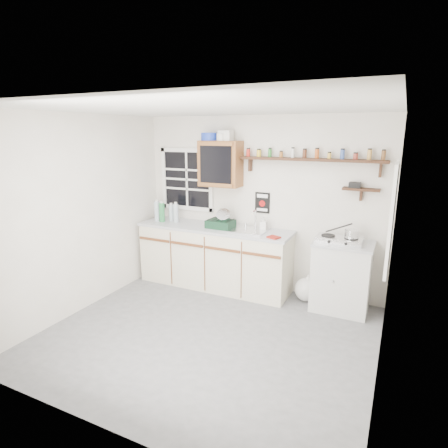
# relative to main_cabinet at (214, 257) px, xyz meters

# --- Properties ---
(room) EXTENTS (3.64, 3.24, 2.54)m
(room) POSITION_rel_main_cabinet_xyz_m (0.58, -1.30, 0.79)
(room) COLOR #555558
(room) RESTS_ON ground
(main_cabinet) EXTENTS (2.31, 0.63, 0.92)m
(main_cabinet) POSITION_rel_main_cabinet_xyz_m (0.00, 0.00, 0.00)
(main_cabinet) COLOR beige
(main_cabinet) RESTS_ON floor
(right_cabinet) EXTENTS (0.73, 0.57, 0.91)m
(right_cabinet) POSITION_rel_main_cabinet_xyz_m (1.83, 0.03, -0.01)
(right_cabinet) COLOR beige
(right_cabinet) RESTS_ON floor
(sink) EXTENTS (0.52, 0.44, 0.29)m
(sink) POSITION_rel_main_cabinet_xyz_m (0.54, 0.01, 0.47)
(sink) COLOR silver
(sink) RESTS_ON main_cabinet
(upper_cabinet) EXTENTS (0.60, 0.32, 0.65)m
(upper_cabinet) POSITION_rel_main_cabinet_xyz_m (0.03, 0.14, 1.36)
(upper_cabinet) COLOR brown
(upper_cabinet) RESTS_ON wall_back
(upper_cabinet_clutter) EXTENTS (0.47, 0.24, 0.14)m
(upper_cabinet_clutter) POSITION_rel_main_cabinet_xyz_m (-0.03, 0.14, 1.75)
(upper_cabinet_clutter) COLOR #1A34AA
(upper_cabinet_clutter) RESTS_ON upper_cabinet
(spice_shelf) EXTENTS (1.91, 0.18, 0.35)m
(spice_shelf) POSITION_rel_main_cabinet_xyz_m (1.32, 0.21, 1.47)
(spice_shelf) COLOR black
(spice_shelf) RESTS_ON wall_back
(secondary_shelf) EXTENTS (0.45, 0.16, 0.24)m
(secondary_shelf) POSITION_rel_main_cabinet_xyz_m (1.94, 0.22, 1.12)
(secondary_shelf) COLOR black
(secondary_shelf) RESTS_ON wall_back
(warning_sign) EXTENTS (0.22, 0.02, 0.30)m
(warning_sign) POSITION_rel_main_cabinet_xyz_m (0.63, 0.29, 0.82)
(warning_sign) COLOR black
(warning_sign) RESTS_ON wall_back
(window_back) EXTENTS (0.93, 0.03, 0.98)m
(window_back) POSITION_rel_main_cabinet_xyz_m (-0.62, 0.29, 1.09)
(window_back) COLOR black
(window_back) RESTS_ON wall_back
(window_right) EXTENTS (0.03, 0.78, 1.08)m
(window_right) POSITION_rel_main_cabinet_xyz_m (2.37, -0.75, 0.99)
(window_right) COLOR black
(window_right) RESTS_ON wall_back
(water_bottles) EXTENTS (0.38, 0.19, 0.34)m
(water_bottles) POSITION_rel_main_cabinet_xyz_m (-0.83, -0.02, 0.61)
(water_bottles) COLOR #A1B3BC
(water_bottles) RESTS_ON main_cabinet
(dish_rack) EXTENTS (0.39, 0.30, 0.28)m
(dish_rack) POSITION_rel_main_cabinet_xyz_m (0.12, -0.01, 0.55)
(dish_rack) COLOR black
(dish_rack) RESTS_ON main_cabinet
(soap_bottle) EXTENTS (0.10, 0.10, 0.20)m
(soap_bottle) POSITION_rel_main_cabinet_xyz_m (0.72, 0.13, 0.56)
(soap_bottle) COLOR white
(soap_bottle) RESTS_ON main_cabinet
(rag) EXTENTS (0.18, 0.17, 0.02)m
(rag) POSITION_rel_main_cabinet_xyz_m (0.98, -0.20, 0.47)
(rag) COLOR maroon
(rag) RESTS_ON main_cabinet
(hotplate) EXTENTS (0.57, 0.32, 0.08)m
(hotplate) POSITION_rel_main_cabinet_xyz_m (1.78, 0.01, 0.49)
(hotplate) COLOR silver
(hotplate) RESTS_ON right_cabinet
(saucepan) EXTENTS (0.43, 0.21, 0.18)m
(saucepan) POSITION_rel_main_cabinet_xyz_m (1.91, 0.01, 0.57)
(saucepan) COLOR silver
(saucepan) RESTS_ON hotplate
(trash_bag) EXTENTS (0.36, 0.33, 0.42)m
(trash_bag) POSITION_rel_main_cabinet_xyz_m (1.38, 0.05, -0.28)
(trash_bag) COLOR silver
(trash_bag) RESTS_ON floor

